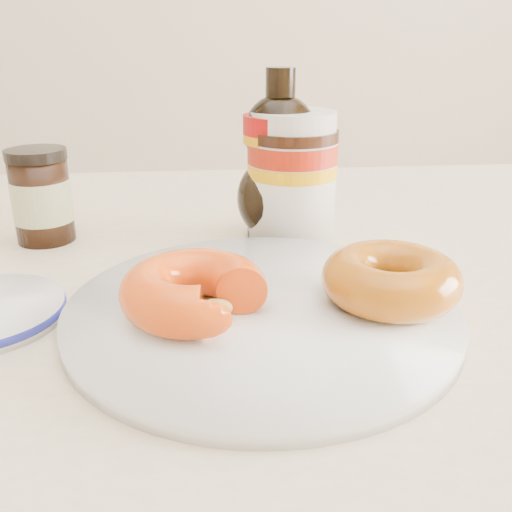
{
  "coord_description": "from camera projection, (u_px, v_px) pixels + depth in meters",
  "views": [
    {
      "loc": [
        -0.11,
        -0.39,
        0.96
      ],
      "look_at": [
        -0.07,
        0.06,
        0.79
      ],
      "focal_mm": 40.0,
      "sensor_mm": 36.0,
      "label": 1
    }
  ],
  "objects": [
    {
      "name": "plate",
      "position": [
        262.0,
        310.0,
        0.45
      ],
      "size": [
        0.31,
        0.31,
        0.02
      ],
      "color": "white",
      "rests_on": "dining_table"
    },
    {
      "name": "dining_table",
      "position": [
        322.0,
        350.0,
        0.57
      ],
      "size": [
        1.4,
        0.9,
        0.75
      ],
      "color": "beige",
      "rests_on": "ground"
    },
    {
      "name": "donut_bitten",
      "position": [
        194.0,
        291.0,
        0.42
      ],
      "size": [
        0.12,
        0.12,
        0.04
      ],
      "primitive_type": "torus",
      "rotation": [
        0.0,
        0.0,
        -0.06
      ],
      "color": "#EC520D",
      "rests_on": "plate"
    },
    {
      "name": "syrup_bottle",
      "position": [
        279.0,
        156.0,
        0.61
      ],
      "size": [
        0.11,
        0.09,
        0.18
      ],
      "primitive_type": null,
      "rotation": [
        0.0,
        0.0,
        -0.19
      ],
      "color": "black",
      "rests_on": "dining_table"
    },
    {
      "name": "donut_whole",
      "position": [
        391.0,
        279.0,
        0.44
      ],
      "size": [
        0.12,
        0.12,
        0.04
      ],
      "primitive_type": "torus",
      "rotation": [
        0.0,
        0.0,
        0.15
      ],
      "color": "#944C09",
      "rests_on": "plate"
    },
    {
      "name": "dark_jar",
      "position": [
        41.0,
        197.0,
        0.61
      ],
      "size": [
        0.06,
        0.06,
        0.1
      ],
      "rotation": [
        0.0,
        0.0,
        -0.13
      ],
      "color": "black",
      "rests_on": "dining_table"
    },
    {
      "name": "nutella_jar",
      "position": [
        292.0,
        171.0,
        0.62
      ],
      "size": [
        0.1,
        0.1,
        0.14
      ],
      "rotation": [
        0.0,
        0.0,
        0.29
      ],
      "color": "white",
      "rests_on": "dining_table"
    }
  ]
}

